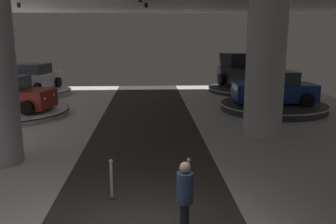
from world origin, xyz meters
name	(u,v)px	position (x,y,z in m)	size (l,w,h in m)	color
column_right	(265,66)	(4.71, 7.85, 2.75)	(1.53, 1.53, 5.50)	silver
display_platform_deep_right	(249,89)	(7.13, 18.89, 0.15)	(5.68, 5.68, 0.27)	#333338
pickup_truck_deep_right	(247,74)	(7.02, 19.20, 1.21)	(4.02, 5.70, 2.30)	black
display_platform_deep_left	(35,92)	(-7.41, 17.90, 0.20)	(4.64, 4.64, 0.37)	silver
display_car_deep_left	(34,78)	(-7.40, 17.93, 1.14)	(2.90, 4.48, 1.71)	silver
display_platform_far_right	(273,106)	(6.72, 12.45, 0.20)	(5.64, 5.64, 0.36)	#333338
display_car_far_right	(275,89)	(6.75, 12.45, 1.13)	(4.31, 2.37, 1.71)	navy
display_platform_far_left	(11,112)	(-6.80, 11.95, 0.14)	(5.68, 5.68, 0.25)	silver
display_car_far_left	(9,95)	(-6.83, 11.95, 1.02)	(4.47, 2.87, 1.71)	maroon
visitor_walking_near	(185,195)	(0.81, 0.25, 0.91)	(0.32, 0.32, 1.59)	black
stanchion_b	(188,182)	(1.09, 2.15, 0.37)	(0.28, 0.28, 1.01)	#333338
stanchion_c	(111,184)	(-0.82, 2.14, 0.37)	(0.28, 0.28, 1.01)	#333338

